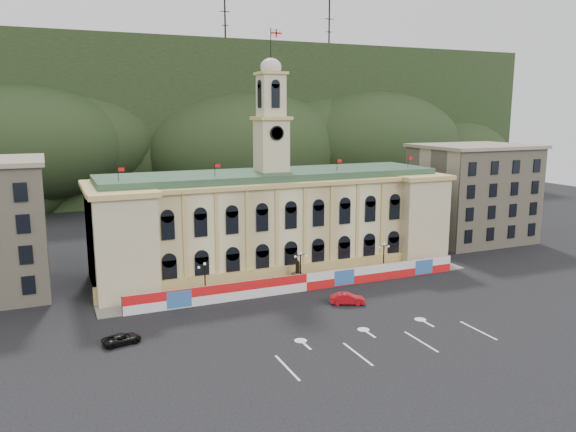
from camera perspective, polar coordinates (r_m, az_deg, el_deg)
name	(u,v)px	position (r m, az deg, el deg)	size (l,w,h in m)	color
ground	(361,328)	(67.21, 7.44, -11.21)	(260.00, 260.00, 0.00)	black
lane_markings	(385,344)	(63.31, 9.81, -12.70)	(26.00, 10.00, 0.02)	white
hill_ridge	(158,129)	(178.39, -13.08, 8.63)	(230.00, 80.00, 64.00)	black
city_hall	(273,220)	(88.87, -1.58, -0.43)	(56.20, 17.60, 37.10)	beige
side_building_right	(473,193)	(114.15, 18.24, 2.26)	(21.00, 17.00, 18.60)	tan
hoarding_fence	(306,282)	(79.34, 1.89, -6.72)	(50.00, 0.44, 2.50)	red
pavement	(298,285)	(81.98, 1.04, -6.99)	(56.00, 5.50, 0.16)	slate
statue	(297,277)	(81.87, 0.97, -6.21)	(1.40, 1.40, 3.72)	#595651
lamp_left	(205,277)	(75.92, -8.43, -6.20)	(1.96, 0.44, 5.15)	black
lamp_center	(300,266)	(80.47, 1.27, -5.11)	(1.96, 0.44, 5.15)	black
lamp_right	(384,256)	(87.06, 9.70, -4.04)	(1.96, 0.44, 5.15)	black
red_sedan	(347,299)	(74.51, 6.06, -8.35)	(4.77, 3.32, 1.49)	#AC0C13
black_suv	(122,339)	(64.80, -16.53, -11.89)	(4.44, 2.71, 1.15)	black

